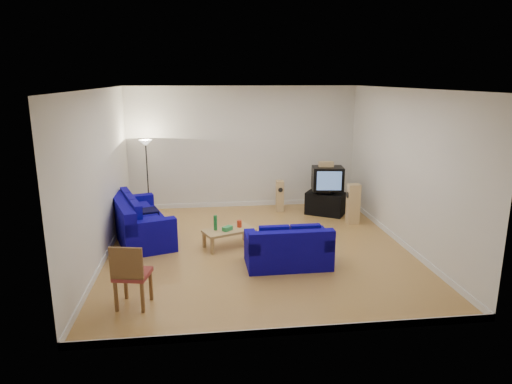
{
  "coord_description": "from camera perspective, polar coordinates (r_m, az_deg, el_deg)",
  "views": [
    {
      "loc": [
        -1.12,
        -8.68,
        3.4
      ],
      "look_at": [
        0.0,
        0.4,
        1.1
      ],
      "focal_mm": 32.0,
      "sensor_mm": 36.0,
      "label": 1
    }
  ],
  "objects": [
    {
      "name": "speaker_left",
      "position": [
        11.88,
        2.99,
        -0.5
      ],
      "size": [
        0.2,
        0.26,
        0.81
      ],
      "rotation": [
        0.0,
        0.0,
        -0.04
      ],
      "color": "tan",
      "rests_on": "ground"
    },
    {
      "name": "room",
      "position": [
        8.94,
        0.31,
        2.14
      ],
      "size": [
        6.01,
        6.51,
        3.21
      ],
      "color": "olive",
      "rests_on": "ground"
    },
    {
      "name": "speaker_right",
      "position": [
        11.07,
        12.05,
        -1.48
      ],
      "size": [
        0.3,
        0.23,
        0.96
      ],
      "rotation": [
        0.0,
        0.0,
        -1.58
      ],
      "color": "tan",
      "rests_on": "ground"
    },
    {
      "name": "bottle",
      "position": [
        9.34,
        -5.1,
        -3.86
      ],
      "size": [
        0.1,
        0.1,
        0.31
      ],
      "primitive_type": "cylinder",
      "rotation": [
        0.0,
        0.0,
        0.6
      ],
      "color": "#197233",
      "rests_on": "coffee_table"
    },
    {
      "name": "remote",
      "position": [
        9.3,
        -0.95,
        -4.8
      ],
      "size": [
        0.18,
        0.1,
        0.02
      ],
      "primitive_type": "cube",
      "rotation": [
        0.0,
        0.0,
        0.27
      ],
      "color": "black",
      "rests_on": "coffee_table"
    },
    {
      "name": "tv_stand",
      "position": [
        11.74,
        8.63,
        -1.43
      ],
      "size": [
        1.07,
        0.93,
        0.57
      ],
      "primitive_type": "cube",
      "rotation": [
        0.0,
        0.0,
        -0.55
      ],
      "color": "black",
      "rests_on": "ground"
    },
    {
      "name": "sofa_loveseat",
      "position": [
        8.49,
        4.06,
        -7.38
      ],
      "size": [
        1.55,
        0.88,
        0.77
      ],
      "rotation": [
        0.0,
        0.0,
        0.01
      ],
      "color": "#0A0462",
      "rests_on": "ground"
    },
    {
      "name": "floor_lamp",
      "position": [
        11.6,
        -13.57,
        4.72
      ],
      "size": [
        0.33,
        0.33,
        1.92
      ],
      "color": "black",
      "rests_on": "ground"
    },
    {
      "name": "sofa_three_seat",
      "position": [
        10.21,
        -14.56,
        -3.82
      ],
      "size": [
        1.67,
        2.53,
        0.9
      ],
      "rotation": [
        0.0,
        0.0,
        -1.26
      ],
      "color": "#0A0462",
      "rests_on": "ground"
    },
    {
      "name": "television",
      "position": [
        11.54,
        8.94,
        1.69
      ],
      "size": [
        0.82,
        0.66,
        0.58
      ],
      "rotation": [
        0.0,
        0.0,
        -0.13
      ],
      "color": "black",
      "rests_on": "av_receiver"
    },
    {
      "name": "coffee_table",
      "position": [
        9.41,
        -3.42,
        -5.01
      ],
      "size": [
        1.14,
        0.86,
        0.37
      ],
      "rotation": [
        0.0,
        0.0,
        0.38
      ],
      "color": "tan",
      "rests_on": "ground"
    },
    {
      "name": "tissue_box",
      "position": [
        9.33,
        -3.59,
        -4.57
      ],
      "size": [
        0.23,
        0.23,
        0.09
      ],
      "primitive_type": "cube",
      "rotation": [
        0.0,
        0.0,
        0.78
      ],
      "color": "green",
      "rests_on": "coffee_table"
    },
    {
      "name": "dining_chair",
      "position": [
        7.15,
        -15.4,
        -9.7
      ],
      "size": [
        0.58,
        0.58,
        1.03
      ],
      "rotation": [
        0.0,
        0.0,
        -0.2
      ],
      "color": "brown",
      "rests_on": "ground"
    },
    {
      "name": "av_receiver",
      "position": [
        11.64,
        8.6,
        0.11
      ],
      "size": [
        0.48,
        0.45,
        0.09
      ],
      "primitive_type": "cube",
      "rotation": [
        0.0,
        0.0,
        -0.46
      ],
      "color": "black",
      "rests_on": "tv_stand"
    },
    {
      "name": "red_canister",
      "position": [
        9.52,
        -2.09,
        -3.99
      ],
      "size": [
        0.14,
        0.14,
        0.14
      ],
      "primitive_type": "cylinder",
      "rotation": [
        0.0,
        0.0,
        0.59
      ],
      "color": "red",
      "rests_on": "coffee_table"
    },
    {
      "name": "centre_speaker",
      "position": [
        11.5,
        8.76,
        3.46
      ],
      "size": [
        0.38,
        0.19,
        0.13
      ],
      "primitive_type": "cube",
      "rotation": [
        0.0,
        0.0,
        -0.12
      ],
      "color": "tan",
      "rests_on": "television"
    }
  ]
}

